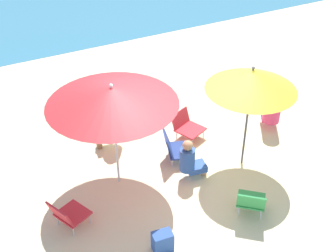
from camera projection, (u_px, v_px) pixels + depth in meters
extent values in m
plane|color=beige|center=(177.00, 171.00, 8.36)|extent=(40.00, 40.00, 0.00)
cylinder|color=silver|center=(116.00, 138.00, 7.56)|extent=(0.04, 0.04, 2.00)
cone|color=red|center=(112.00, 95.00, 7.08)|extent=(2.19, 2.19, 0.31)
sphere|color=silver|center=(111.00, 85.00, 6.97)|extent=(0.06, 0.06, 0.06)
cylinder|color=#4C4C51|center=(247.00, 120.00, 7.99)|extent=(0.04, 0.04, 2.03)
cone|color=yellow|center=(252.00, 80.00, 7.52)|extent=(1.61, 1.61, 0.38)
sphere|color=#4C4C51|center=(253.00, 68.00, 7.39)|extent=(0.06, 0.06, 0.06)
cube|color=navy|center=(179.00, 150.00, 8.54)|extent=(0.56, 0.65, 0.03)
cube|color=navy|center=(168.00, 142.00, 8.38)|extent=(0.34, 0.58, 0.43)
cylinder|color=silver|center=(185.00, 147.00, 8.80)|extent=(0.02, 0.02, 0.20)
cylinder|color=silver|center=(189.00, 161.00, 8.44)|extent=(0.02, 0.02, 0.20)
cylinder|color=silver|center=(169.00, 149.00, 8.76)|extent=(0.02, 0.02, 0.20)
cylinder|color=silver|center=(172.00, 163.00, 8.40)|extent=(0.02, 0.02, 0.20)
cube|color=#33934C|center=(251.00, 200.00, 7.37)|extent=(0.63, 0.62, 0.03)
cube|color=#33934C|center=(251.00, 202.00, 7.09)|extent=(0.44, 0.40, 0.34)
cylinder|color=silver|center=(240.00, 197.00, 7.62)|extent=(0.02, 0.02, 0.23)
cylinder|color=silver|center=(262.00, 201.00, 7.55)|extent=(0.02, 0.02, 0.23)
cylinder|color=silver|center=(238.00, 211.00, 7.35)|extent=(0.02, 0.02, 0.23)
cylinder|color=silver|center=(261.00, 215.00, 7.28)|extent=(0.02, 0.02, 0.23)
cube|color=red|center=(73.00, 214.00, 7.14)|extent=(0.60, 0.62, 0.03)
cube|color=red|center=(60.00, 214.00, 6.88)|extent=(0.32, 0.49, 0.35)
cylinder|color=silver|center=(74.00, 208.00, 7.42)|extent=(0.02, 0.02, 0.22)
cylinder|color=silver|center=(90.00, 218.00, 7.22)|extent=(0.02, 0.02, 0.22)
cylinder|color=silver|center=(58.00, 220.00, 7.19)|extent=(0.02, 0.02, 0.22)
cylinder|color=silver|center=(73.00, 231.00, 7.00)|extent=(0.02, 0.02, 0.22)
cube|color=red|center=(190.00, 130.00, 9.12)|extent=(0.66, 0.66, 0.03)
cube|color=red|center=(180.00, 119.00, 9.16)|extent=(0.52, 0.32, 0.32)
cylinder|color=silver|center=(203.00, 133.00, 9.21)|extent=(0.02, 0.02, 0.20)
cylinder|color=silver|center=(192.00, 142.00, 8.95)|extent=(0.02, 0.02, 0.20)
cylinder|color=silver|center=(188.00, 126.00, 9.41)|extent=(0.02, 0.02, 0.20)
cylinder|color=silver|center=(177.00, 135.00, 9.16)|extent=(0.02, 0.02, 0.20)
cube|color=silver|center=(106.00, 136.00, 8.85)|extent=(0.41, 0.38, 0.12)
cylinder|color=#896042|center=(99.00, 142.00, 8.88)|extent=(0.12, 0.12, 0.27)
cylinder|color=silver|center=(114.00, 124.00, 8.75)|extent=(0.32, 0.32, 0.50)
sphere|color=#896042|center=(113.00, 109.00, 8.55)|extent=(0.21, 0.21, 0.21)
cube|color=#DB3866|center=(270.00, 116.00, 9.50)|extent=(0.49, 0.49, 0.12)
cylinder|color=#896042|center=(268.00, 116.00, 9.70)|extent=(0.12, 0.12, 0.23)
cylinder|color=#DB3866|center=(272.00, 111.00, 9.21)|extent=(0.35, 0.35, 0.52)
sphere|color=#896042|center=(275.00, 96.00, 9.01)|extent=(0.20, 0.20, 0.20)
cube|color=#2D519E|center=(196.00, 167.00, 8.12)|extent=(0.40, 0.34, 0.12)
cylinder|color=tan|center=(204.00, 170.00, 8.22)|extent=(0.12, 0.12, 0.22)
cylinder|color=#2D519E|center=(187.00, 159.00, 7.94)|extent=(0.28, 0.28, 0.45)
sphere|color=tan|center=(188.00, 145.00, 7.76)|extent=(0.19, 0.19, 0.19)
cube|color=#2D519E|center=(162.00, 242.00, 6.74)|extent=(0.33, 0.24, 0.35)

